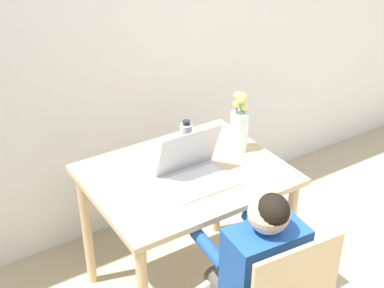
# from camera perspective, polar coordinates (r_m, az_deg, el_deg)

# --- Properties ---
(wall_back) EXTENTS (6.40, 0.05, 2.50)m
(wall_back) POSITION_cam_1_polar(r_m,az_deg,el_deg) (3.01, -5.59, 12.50)
(wall_back) COLOR white
(wall_back) RESTS_ON ground_plane
(dining_table) EXTENTS (0.93, 0.74, 0.74)m
(dining_table) POSITION_cam_1_polar(r_m,az_deg,el_deg) (2.63, -0.66, -5.05)
(dining_table) COLOR #D6B784
(dining_table) RESTS_ON ground_plane
(person_seated) EXTENTS (0.35, 0.44, 1.03)m
(person_seated) POSITION_cam_1_polar(r_m,az_deg,el_deg) (2.23, 6.85, -13.07)
(person_seated) COLOR #1E4C9E
(person_seated) RESTS_ON ground_plane
(laptop) EXTENTS (0.32, 0.26, 0.25)m
(laptop) POSITION_cam_1_polar(r_m,az_deg,el_deg) (2.49, 0.21, -2.62)
(laptop) COLOR #B2B2B7
(laptop) RESTS_ON dining_table
(flower_vase) EXTENTS (0.09, 0.09, 0.32)m
(flower_vase) POSITION_cam_1_polar(r_m,az_deg,el_deg) (2.70, 5.05, 1.77)
(flower_vase) COLOR silver
(flower_vase) RESTS_ON dining_table
(water_bottle) EXTENTS (0.06, 0.06, 0.22)m
(water_bottle) POSITION_cam_1_polar(r_m,az_deg,el_deg) (2.62, -0.60, 0.27)
(water_bottle) COLOR silver
(water_bottle) RESTS_ON dining_table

